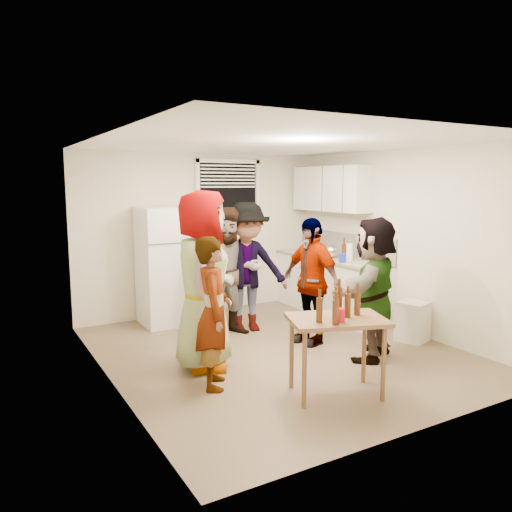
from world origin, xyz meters
TOP-DOWN VIEW (x-y plane):
  - room at (0.00, 0.00)m, footprint 4.00×4.50m
  - window at (0.45, 2.21)m, footprint 1.12×0.10m
  - refrigerator at (-0.75, 1.88)m, footprint 0.70×0.70m
  - counter_lower at (1.70, 1.15)m, footprint 0.60×2.20m
  - countertop at (1.70, 1.15)m, footprint 0.64×2.22m
  - backsplash at (1.99, 1.15)m, footprint 0.03×2.20m
  - upper_cabinets at (1.83, 1.35)m, footprint 0.34×1.60m
  - kettle at (1.65, 1.07)m, footprint 0.32×0.29m
  - paper_towel at (1.68, 0.70)m, footprint 0.12×0.12m
  - wine_bottle at (1.75, 1.85)m, footprint 0.07×0.07m
  - beer_bottle_counter at (1.60, 0.72)m, footprint 0.07×0.07m
  - blue_cup at (1.47, 0.60)m, footprint 0.10×0.10m
  - picture_frame at (1.92, 1.77)m, footprint 0.02×0.17m
  - trash_bin at (1.74, -0.51)m, footprint 0.44×0.44m
  - serving_table at (-0.18, -1.33)m, footprint 1.06×0.87m
  - beer_bottle_table at (-0.05, -1.20)m, footprint 0.07×0.07m
  - red_cup at (-0.25, -1.45)m, footprint 0.09×0.09m
  - guest_grey at (-0.99, -0.02)m, footprint 2.19×1.71m
  - guest_stripe at (-1.12, -0.57)m, footprint 1.62×1.14m
  - guest_back_left at (-0.18, 0.88)m, footprint 1.07×1.82m
  - guest_back_right at (0.10, 0.97)m, footprint 1.52×2.00m
  - guest_black at (0.55, 0.10)m, footprint 1.73×1.17m
  - guest_orange at (0.85, -0.73)m, footprint 2.17×2.21m

SIDE VIEW (x-z plane):
  - room at x=0.00m, z-range -1.25..1.25m
  - serving_table at x=-0.18m, z-range -0.38..0.38m
  - guest_grey at x=-0.99m, z-range -0.31..0.31m
  - guest_stripe at x=-1.12m, z-range -0.18..0.18m
  - guest_back_left at x=-0.18m, z-range -0.33..0.33m
  - guest_back_right at x=0.10m, z-range -0.33..0.33m
  - guest_black at x=0.55m, z-range -0.20..0.20m
  - guest_orange at x=0.85m, z-range -0.25..0.25m
  - trash_bin at x=1.74m, z-range -0.01..0.51m
  - counter_lower at x=1.70m, z-range 0.00..0.86m
  - beer_bottle_table at x=-0.05m, z-range 0.64..0.89m
  - red_cup at x=-0.25m, z-range 0.70..0.83m
  - refrigerator at x=-0.75m, z-range 0.00..1.70m
  - countertop at x=1.70m, z-range 0.86..0.90m
  - wine_bottle at x=1.75m, z-range 0.75..1.05m
  - kettle at x=1.65m, z-range 0.79..1.01m
  - paper_towel at x=1.68m, z-range 0.77..1.03m
  - blue_cup at x=1.47m, z-range 0.83..0.97m
  - beer_bottle_counter at x=1.60m, z-range 0.77..1.03m
  - picture_frame at x=1.92m, z-range 0.90..1.04m
  - backsplash at x=1.99m, z-range 0.90..1.26m
  - window at x=0.45m, z-range 1.32..2.38m
  - upper_cabinets at x=1.83m, z-range 1.60..2.30m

